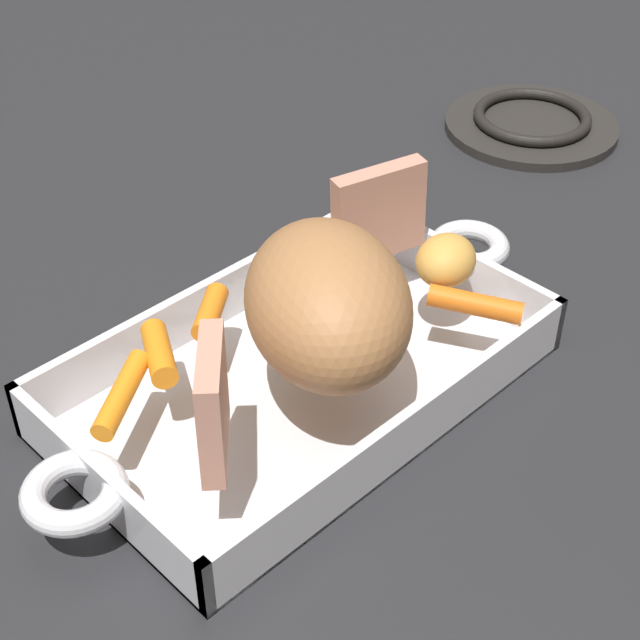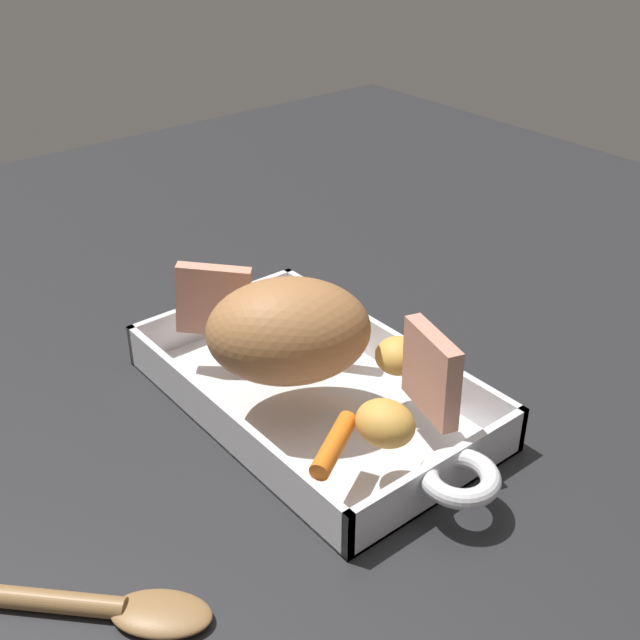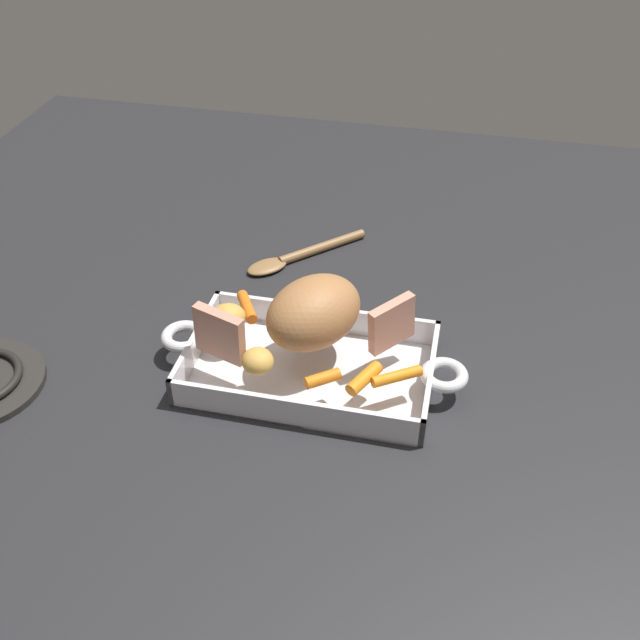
{
  "view_description": "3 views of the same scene",
  "coord_description": "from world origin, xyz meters",
  "px_view_note": "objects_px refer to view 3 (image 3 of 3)",
  "views": [
    {
      "loc": [
        0.36,
        0.39,
        0.49
      ],
      "look_at": [
        -0.01,
        0.0,
        0.06
      ],
      "focal_mm": 54.77,
      "sensor_mm": 36.0,
      "label": 1
    },
    {
      "loc": [
        -0.49,
        0.39,
        0.47
      ],
      "look_at": [
        0.02,
        -0.03,
        0.08
      ],
      "focal_mm": 44.79,
      "sensor_mm": 36.0,
      "label": 2
    },
    {
      "loc": [
        0.18,
        -0.74,
        0.72
      ],
      "look_at": [
        0.01,
        0.02,
        0.08
      ],
      "focal_mm": 40.48,
      "sensor_mm": 36.0,
      "label": 3
    }
  ],
  "objects_px": {
    "pork_roast": "(312,312)",
    "potato_halved": "(258,361)",
    "serving_spoon": "(297,256)",
    "roast_slice_thick": "(392,324)",
    "roast_slice_outer": "(219,334)",
    "roasting_dish": "(310,366)",
    "baby_carrot_southwest": "(364,378)",
    "baby_carrot_center_left": "(323,379)",
    "baby_carrot_center_right": "(247,307)",
    "baby_carrot_northeast": "(397,376)",
    "potato_golden_large": "(228,317)"
  },
  "relations": [
    {
      "from": "roast_slice_outer",
      "to": "roast_slice_thick",
      "type": "bearing_deg",
      "value": 18.24
    },
    {
      "from": "roasting_dish",
      "to": "potato_halved",
      "type": "distance_m",
      "value": 0.09
    },
    {
      "from": "roast_slice_thick",
      "to": "roast_slice_outer",
      "type": "distance_m",
      "value": 0.24
    },
    {
      "from": "roast_slice_thick",
      "to": "potato_halved",
      "type": "xyz_separation_m",
      "value": [
        -0.17,
        -0.09,
        -0.02
      ]
    },
    {
      "from": "pork_roast",
      "to": "roast_slice_outer",
      "type": "relative_size",
      "value": 1.98
    },
    {
      "from": "roast_slice_thick",
      "to": "serving_spoon",
      "type": "xyz_separation_m",
      "value": [
        -0.2,
        0.24,
        -0.08
      ]
    },
    {
      "from": "potato_halved",
      "to": "serving_spoon",
      "type": "xyz_separation_m",
      "value": [
        -0.03,
        0.34,
        -0.06
      ]
    },
    {
      "from": "potato_halved",
      "to": "potato_golden_large",
      "type": "height_order",
      "value": "potato_golden_large"
    },
    {
      "from": "pork_roast",
      "to": "baby_carrot_northeast",
      "type": "bearing_deg",
      "value": -25.18
    },
    {
      "from": "pork_roast",
      "to": "serving_spoon",
      "type": "distance_m",
      "value": 0.28
    },
    {
      "from": "baby_carrot_center_right",
      "to": "potato_golden_large",
      "type": "bearing_deg",
      "value": -110.14
    },
    {
      "from": "baby_carrot_northeast",
      "to": "serving_spoon",
      "type": "distance_m",
      "value": 0.39
    },
    {
      "from": "roast_slice_outer",
      "to": "roasting_dish",
      "type": "bearing_deg",
      "value": 17.26
    },
    {
      "from": "roasting_dish",
      "to": "pork_roast",
      "type": "bearing_deg",
      "value": 96.69
    },
    {
      "from": "baby_carrot_center_right",
      "to": "potato_golden_large",
      "type": "relative_size",
      "value": 1.33
    },
    {
      "from": "baby_carrot_southwest",
      "to": "baby_carrot_center_left",
      "type": "bearing_deg",
      "value": -168.05
    },
    {
      "from": "baby_carrot_northeast",
      "to": "potato_golden_large",
      "type": "xyz_separation_m",
      "value": [
        -0.25,
        0.06,
        0.01
      ]
    },
    {
      "from": "baby_carrot_southwest",
      "to": "pork_roast",
      "type": "bearing_deg",
      "value": 139.47
    },
    {
      "from": "potato_golden_large",
      "to": "serving_spoon",
      "type": "bearing_deg",
      "value": 81.71
    },
    {
      "from": "pork_roast",
      "to": "potato_halved",
      "type": "xyz_separation_m",
      "value": [
        -0.06,
        -0.08,
        -0.03
      ]
    },
    {
      "from": "pork_roast",
      "to": "baby_carrot_southwest",
      "type": "distance_m",
      "value": 0.12
    },
    {
      "from": "baby_carrot_center_right",
      "to": "potato_golden_large",
      "type": "xyz_separation_m",
      "value": [
        -0.02,
        -0.04,
        0.01
      ]
    },
    {
      "from": "baby_carrot_center_left",
      "to": "serving_spoon",
      "type": "distance_m",
      "value": 0.37
    },
    {
      "from": "baby_carrot_northeast",
      "to": "baby_carrot_center_left",
      "type": "relative_size",
      "value": 1.46
    },
    {
      "from": "roast_slice_outer",
      "to": "baby_carrot_northeast",
      "type": "distance_m",
      "value": 0.25
    },
    {
      "from": "roasting_dish",
      "to": "baby_carrot_center_left",
      "type": "distance_m",
      "value": 0.08
    },
    {
      "from": "roasting_dish",
      "to": "baby_carrot_center_right",
      "type": "bearing_deg",
      "value": 149.53
    },
    {
      "from": "baby_carrot_northeast",
      "to": "pork_roast",
      "type": "bearing_deg",
      "value": 154.82
    },
    {
      "from": "baby_carrot_southwest",
      "to": "potato_golden_large",
      "type": "xyz_separation_m",
      "value": [
        -0.21,
        0.07,
        0.01
      ]
    },
    {
      "from": "baby_carrot_center_left",
      "to": "potato_halved",
      "type": "bearing_deg",
      "value": 176.45
    },
    {
      "from": "roast_slice_outer",
      "to": "baby_carrot_center_left",
      "type": "relative_size",
      "value": 1.54
    },
    {
      "from": "roasting_dish",
      "to": "roast_slice_outer",
      "type": "bearing_deg",
      "value": -162.74
    },
    {
      "from": "potato_golden_large",
      "to": "potato_halved",
      "type": "bearing_deg",
      "value": -49.7
    },
    {
      "from": "roast_slice_thick",
      "to": "baby_carrot_southwest",
      "type": "bearing_deg",
      "value": -104.4
    },
    {
      "from": "baby_carrot_center_left",
      "to": "roast_slice_thick",
      "type": "bearing_deg",
      "value": 52.3
    },
    {
      "from": "roast_slice_outer",
      "to": "baby_carrot_southwest",
      "type": "distance_m",
      "value": 0.21
    },
    {
      "from": "roasting_dish",
      "to": "baby_carrot_northeast",
      "type": "distance_m",
      "value": 0.14
    },
    {
      "from": "baby_carrot_northeast",
      "to": "baby_carrot_southwest",
      "type": "distance_m",
      "value": 0.04
    },
    {
      "from": "roast_slice_thick",
      "to": "potato_halved",
      "type": "bearing_deg",
      "value": -150.8
    },
    {
      "from": "pork_roast",
      "to": "baby_carrot_northeast",
      "type": "distance_m",
      "value": 0.15
    },
    {
      "from": "baby_carrot_southwest",
      "to": "baby_carrot_center_left",
      "type": "height_order",
      "value": "baby_carrot_southwest"
    },
    {
      "from": "roasting_dish",
      "to": "serving_spoon",
      "type": "xyz_separation_m",
      "value": [
        -0.09,
        0.28,
        -0.01
      ]
    },
    {
      "from": "pork_roast",
      "to": "baby_carrot_center_left",
      "type": "xyz_separation_m",
      "value": [
        0.03,
        -0.09,
        -0.04
      ]
    },
    {
      "from": "baby_carrot_center_right",
      "to": "potato_halved",
      "type": "xyz_separation_m",
      "value": [
        0.05,
        -0.12,
        0.01
      ]
    },
    {
      "from": "roasting_dish",
      "to": "potato_golden_large",
      "type": "height_order",
      "value": "potato_golden_large"
    },
    {
      "from": "serving_spoon",
      "to": "baby_carrot_northeast",
      "type": "bearing_deg",
      "value": 80.28
    },
    {
      "from": "baby_carrot_center_left",
      "to": "baby_carrot_center_right",
      "type": "distance_m",
      "value": 0.19
    },
    {
      "from": "baby_carrot_center_left",
      "to": "baby_carrot_center_right",
      "type": "relative_size",
      "value": 0.71
    },
    {
      "from": "roasting_dish",
      "to": "baby_carrot_northeast",
      "type": "height_order",
      "value": "baby_carrot_northeast"
    },
    {
      "from": "potato_halved",
      "to": "baby_carrot_northeast",
      "type": "bearing_deg",
      "value": 6.32
    }
  ]
}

